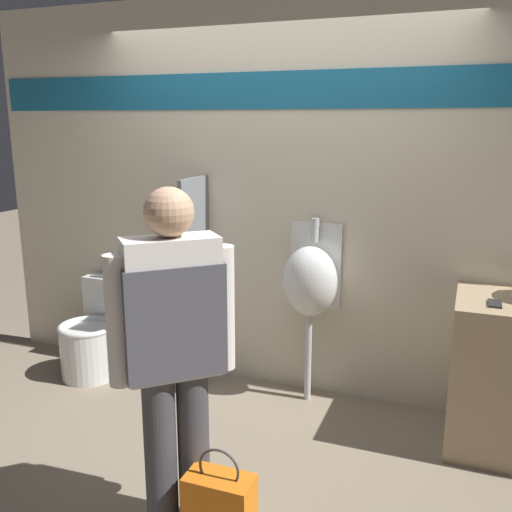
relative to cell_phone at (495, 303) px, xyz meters
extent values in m
plane|color=gray|center=(-1.41, -0.14, -0.91)|extent=(16.00, 16.00, 0.00)
cube|color=beige|center=(-1.41, 0.46, 0.44)|extent=(4.53, 0.06, 2.70)
cube|color=#19668E|center=(-1.41, 0.43, 1.17)|extent=(4.44, 0.01, 0.24)
cube|color=#232328|center=(0.00, 0.00, 0.00)|extent=(0.07, 0.14, 0.01)
cube|color=slate|center=(-1.94, 0.23, -0.16)|extent=(0.03, 0.41, 1.51)
cylinder|color=silver|center=(-1.12, 0.27, -0.59)|extent=(0.04, 0.04, 0.63)
ellipsoid|color=silver|center=(-1.12, 0.27, -0.06)|extent=(0.37, 0.30, 0.47)
cube|color=silver|center=(-1.12, 0.42, 0.01)|extent=(0.35, 0.02, 0.59)
cylinder|color=silver|center=(-1.12, 0.38, 0.26)|extent=(0.06, 0.06, 0.16)
cylinder|color=silver|center=(-2.76, 0.05, -0.72)|extent=(0.42, 0.42, 0.38)
torus|color=silver|center=(-2.76, 0.05, -0.52)|extent=(0.43, 0.43, 0.04)
cube|color=silver|center=(-2.76, 0.34, -0.37)|extent=(0.39, 0.16, 0.32)
cylinder|color=silver|center=(-2.76, 0.32, -0.13)|extent=(0.06, 0.06, 0.14)
cylinder|color=#3D3D42|center=(-1.40, -1.23, -0.52)|extent=(0.15, 0.15, 0.79)
cylinder|color=#3D3D42|center=(-1.28, -1.12, -0.52)|extent=(0.15, 0.15, 0.79)
cube|color=silver|center=(-1.34, -1.18, 0.19)|extent=(0.42, 0.41, 0.62)
cube|color=#4C4C56|center=(-1.34, -1.18, 0.14)|extent=(0.46, 0.44, 0.50)
cylinder|color=silver|center=(-1.51, -1.33, 0.15)|extent=(0.10, 0.10, 0.57)
cylinder|color=silver|center=(-1.16, -1.02, 0.15)|extent=(0.10, 0.10, 0.57)
sphere|color=tan|center=(-1.34, -1.18, 0.60)|extent=(0.21, 0.21, 0.21)
torus|color=#4C4742|center=(-1.09, -1.25, -0.50)|extent=(0.19, 0.01, 0.19)
camera|label=1|loc=(-0.17, -3.24, 0.97)|focal=40.00mm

